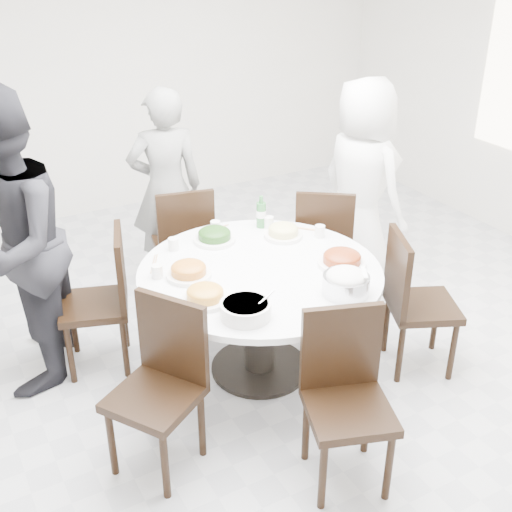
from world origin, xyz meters
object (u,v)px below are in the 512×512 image
diner_middle (166,189)px  rice_bowl (346,285)px  dining_table (260,321)px  chair_sw (154,394)px  diner_right (361,185)px  beverage_bottle (261,212)px  chair_n (183,242)px  diner_left (9,247)px  chair_se (423,303)px  soup_bowl (246,310)px  chair_ne (323,243)px  chair_s (349,407)px  chair_nw (94,302)px

diner_middle → rice_bowl: (0.31, -1.93, 0.01)m
dining_table → chair_sw: 1.01m
diner_right → beverage_bottle: (-0.98, -0.15, 0.03)m
chair_n → diner_left: 1.43m
chair_se → soup_bowl: size_ratio=3.43×
chair_ne → chair_n: same height
chair_se → diner_left: 2.57m
dining_table → chair_sw: bearing=-152.3°
chair_sw → rice_bowl: 1.22m
chair_se → diner_middle: bearing=51.8°
chair_n → chair_se: 1.86m
chair_se → chair_s: bearing=144.5°
dining_table → beverage_bottle: beverage_bottle is taller
dining_table → rice_bowl: 0.71m
dining_table → soup_bowl: bearing=-127.7°
chair_ne → chair_s: (-0.96, -1.62, 0.00)m
diner_right → chair_nw: bearing=85.1°
chair_ne → rice_bowl: bearing=96.1°
rice_bowl → diner_right: bearing=49.4°
diner_left → chair_n: bearing=133.1°
chair_sw → diner_left: size_ratio=0.51×
chair_n → diner_right: (1.34, -0.43, 0.36)m
rice_bowl → diner_left: bearing=144.2°
chair_nw → chair_s: same height
rice_bowl → chair_nw: bearing=137.9°
rice_bowl → soup_bowl: (-0.61, 0.06, -0.01)m
dining_table → chair_ne: size_ratio=1.58×
diner_left → beverage_bottle: bearing=109.3°
diner_middle → soup_bowl: bearing=92.4°
diner_right → diner_left: diner_left is taller
chair_s → chair_se: size_ratio=1.00×
soup_bowl → chair_sw: bearing=-175.8°
chair_s → diner_middle: bearing=108.2°
chair_sw → diner_right: 2.49m
diner_right → diner_middle: 1.52m
chair_sw → chair_s: bearing=22.5°
rice_bowl → chair_s: bearing=-122.9°
dining_table → chair_nw: bearing=147.3°
diner_left → diner_right: bearing=114.2°
chair_nw → chair_sw: size_ratio=1.00×
diner_right → beverage_bottle: size_ratio=7.22×
soup_bowl → chair_nw: bearing=119.5°
chair_sw → soup_bowl: chair_sw is taller
chair_s → diner_left: diner_left is taller
chair_n → chair_se: size_ratio=1.00×
dining_table → chair_nw: size_ratio=1.58×
rice_bowl → soup_bowl: 0.61m
diner_middle → chair_ne: bearing=148.4°
chair_s → rice_bowl: (0.35, 0.55, 0.33)m
chair_sw → beverage_bottle: beverage_bottle is taller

